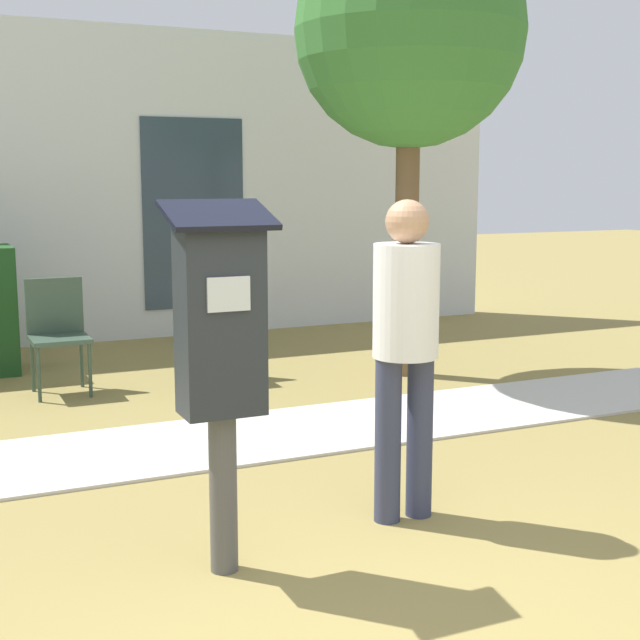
# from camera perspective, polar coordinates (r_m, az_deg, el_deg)

# --- Properties ---
(sidewalk) EXTENTS (12.00, 1.10, 0.02)m
(sidewalk) POSITION_cam_1_polar(r_m,az_deg,el_deg) (5.71, -10.17, -8.07)
(sidewalk) COLOR beige
(sidewalk) RESTS_ON ground
(building_facade) EXTENTS (10.00, 0.26, 3.20)m
(building_facade) POSITION_cam_1_polar(r_m,az_deg,el_deg) (9.41, -16.62, 8.21)
(building_facade) COLOR silver
(building_facade) RESTS_ON ground
(parking_meter) EXTENTS (0.44, 0.31, 1.59)m
(parking_meter) POSITION_cam_1_polar(r_m,az_deg,el_deg) (3.72, -6.39, -1.22)
(parking_meter) COLOR #4C4C4C
(parking_meter) RESTS_ON ground
(person_standing) EXTENTS (0.32, 0.32, 1.58)m
(person_standing) POSITION_cam_1_polar(r_m,az_deg,el_deg) (4.33, 5.49, -0.95)
(person_standing) COLOR #333851
(person_standing) RESTS_ON ground
(outdoor_chair_middle) EXTENTS (0.44, 0.44, 0.90)m
(outdoor_chair_middle) POSITION_cam_1_polar(r_m,az_deg,el_deg) (7.29, -16.46, -0.38)
(outdoor_chair_middle) COLOR #334738
(outdoor_chair_middle) RESTS_ON ground
(outdoor_chair_right) EXTENTS (0.44, 0.44, 0.90)m
(outdoor_chair_right) POSITION_cam_1_polar(r_m,az_deg,el_deg) (7.49, -7.02, 0.18)
(outdoor_chair_right) COLOR #334738
(outdoor_chair_right) RESTS_ON ground
(tree) EXTENTS (1.90, 1.90, 3.82)m
(tree) POSITION_cam_1_polar(r_m,az_deg,el_deg) (7.65, 5.76, 17.79)
(tree) COLOR brown
(tree) RESTS_ON ground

